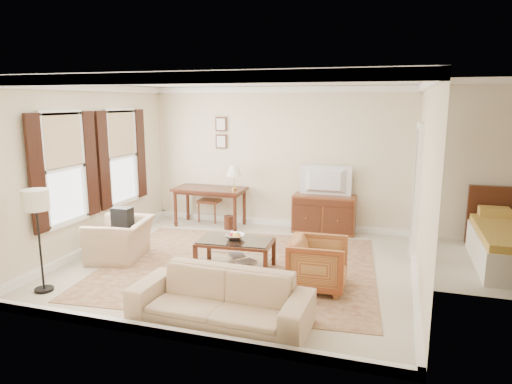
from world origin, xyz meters
The scene contains 20 objects.
room_shell centered at (0.00, 0.00, 2.47)m, with size 5.51×5.01×2.91m.
window_front centered at (-2.70, -0.70, 1.55)m, with size 0.12×1.56×1.80m, color #CCB284, non-canonical shape.
window_rear centered at (-2.70, 0.90, 1.55)m, with size 0.12×1.56×1.80m, color #CCB284, non-canonical shape.
doorway centered at (2.71, 1.50, 1.08)m, with size 0.10×1.12×2.25m, color white, non-canonical shape.
rug centered at (0.03, -0.10, 0.01)m, with size 4.26×3.66×0.01m, color brown.
writing_desk centered at (-1.36, 2.03, 0.70)m, with size 1.49×0.74×0.81m.
desk_chair centered at (-1.51, 2.38, 0.53)m, with size 0.45×0.45×1.05m, color brown, non-canonical shape.
desk_lamp centered at (-0.81, 2.03, 1.06)m, with size 0.32×0.32×0.50m, color silver, non-canonical shape.
framed_prints centered at (-1.26, 2.47, 1.94)m, with size 0.25×0.04×0.68m, color #401D12, non-canonical shape.
sideboard centered at (1.03, 2.23, 0.38)m, with size 1.24×0.48×0.76m, color brown.
tv centered at (1.03, 2.21, 1.25)m, with size 0.97×0.56×0.13m, color black.
coffee_table centered at (0.04, -0.25, 0.38)m, with size 1.20×0.75×0.49m.
fruit_bowl centered at (0.02, -0.21, 0.54)m, with size 0.42×0.42×0.10m, color silver.
book_a centered at (-0.08, -0.17, 0.19)m, with size 0.28×0.04×0.38m, color brown.
book_b centered at (0.16, -0.29, 0.19)m, with size 0.28×0.03×0.38m, color brown.
striped_armchair centered at (1.40, -0.60, 0.40)m, with size 0.78×0.73×0.80m, color brown.
club_armchair centered at (-1.98, -0.34, 0.45)m, with size 1.03×0.67×0.90m, color #C9AC88.
backpack centered at (-2.00, -0.21, 0.69)m, with size 0.32×0.22×0.40m, color black.
sofa centered at (0.47, -1.97, 0.42)m, with size 2.13×0.62×0.83m, color #C9AC88.
floor_lamp centered at (-2.24, -1.83, 1.20)m, with size 0.36×0.36×1.44m.
Camera 1 is at (2.38, -6.64, 2.61)m, focal length 32.00 mm.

